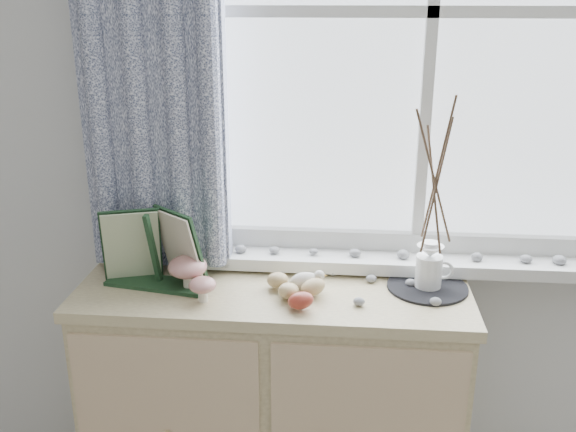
% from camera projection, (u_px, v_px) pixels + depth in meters
% --- Properties ---
extents(room_shell, '(4.04, 4.04, 2.62)m').
position_uv_depth(room_shell, '(143.00, 209.00, 0.16)').
color(room_shell, silver).
rests_on(room_shell, ground).
extents(sideboard, '(1.20, 0.45, 0.85)m').
position_uv_depth(sideboard, '(274.00, 405.00, 2.10)').
color(sideboard, beige).
rests_on(sideboard, ground).
extents(botanical_book, '(0.38, 0.19, 0.25)m').
position_uv_depth(botanical_book, '(152.00, 251.00, 1.91)').
color(botanical_book, '#1B3920').
rests_on(botanical_book, sideboard).
extents(toadstool_cluster, '(0.16, 0.17, 0.11)m').
position_uv_depth(toadstool_cluster, '(191.00, 272.00, 1.91)').
color(toadstool_cluster, silver).
rests_on(toadstool_cluster, sideboard).
extents(wooden_eggs, '(0.17, 0.18, 0.08)m').
position_uv_depth(wooden_eggs, '(295.00, 289.00, 1.88)').
color(wooden_eggs, tan).
rests_on(wooden_eggs, sideboard).
extents(songbird_figurine, '(0.13, 0.07, 0.07)m').
position_uv_depth(songbird_figurine, '(306.00, 281.00, 1.93)').
color(songbird_figurine, silver).
rests_on(songbird_figurine, sideboard).
extents(crocheted_doily, '(0.25, 0.25, 0.01)m').
position_uv_depth(crocheted_doily, '(427.00, 287.00, 1.96)').
color(crocheted_doily, black).
rests_on(crocheted_doily, sideboard).
extents(twig_pitcher, '(0.23, 0.23, 0.61)m').
position_uv_depth(twig_pitcher, '(436.00, 178.00, 1.84)').
color(twig_pitcher, white).
rests_on(twig_pitcher, crocheted_doily).
extents(sideboard_pebbles, '(0.33, 0.23, 0.02)m').
position_uv_depth(sideboard_pebbles, '(381.00, 287.00, 1.94)').
color(sideboard_pebbles, gray).
rests_on(sideboard_pebbles, sideboard).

